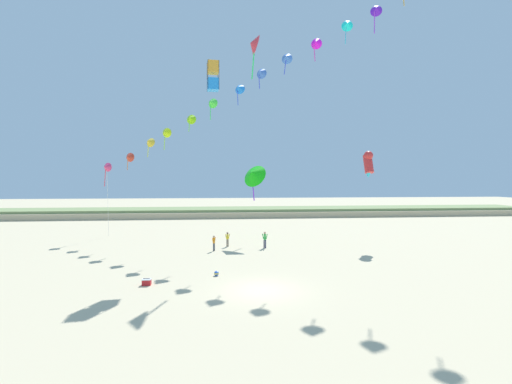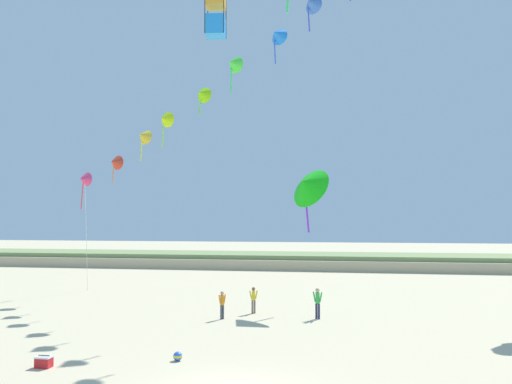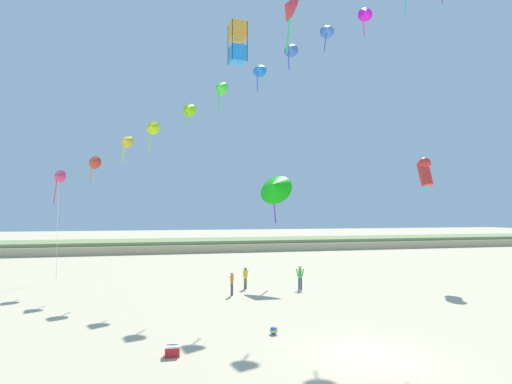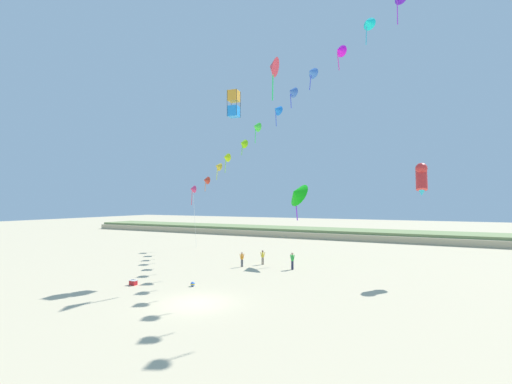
{
  "view_description": "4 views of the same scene",
  "coord_description": "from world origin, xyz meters",
  "px_view_note": "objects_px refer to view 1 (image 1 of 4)",
  "views": [
    {
      "loc": [
        -2.49,
        -21.51,
        6.98
      ],
      "look_at": [
        0.39,
        8.11,
        6.03
      ],
      "focal_mm": 24.0,
      "sensor_mm": 36.0,
      "label": 1
    },
    {
      "loc": [
        3.83,
        -17.01,
        5.5
      ],
      "look_at": [
        -0.69,
        8.27,
        6.85
      ],
      "focal_mm": 38.0,
      "sensor_mm": 36.0,
      "label": 2
    },
    {
      "loc": [
        -8.02,
        -14.41,
        5.59
      ],
      "look_at": [
        -1.57,
        13.21,
        7.09
      ],
      "focal_mm": 28.0,
      "sensor_mm": 36.0,
      "label": 3
    },
    {
      "loc": [
        13.89,
        -18.98,
        6.79
      ],
      "look_at": [
        -0.15,
        9.4,
        7.73
      ],
      "focal_mm": 24.0,
      "sensor_mm": 36.0,
      "label": 4
    }
  ],
  "objects_px": {
    "large_kite_high_solo": "(368,163)",
    "beach_ball": "(216,273)",
    "large_kite_mid_trail": "(253,44)",
    "person_near_right": "(214,242)",
    "person_mid_center": "(228,238)",
    "person_near_left": "(265,239)",
    "beach_cooler": "(147,282)",
    "large_kite_low_lead": "(213,76)",
    "large_kite_outer_drift": "(253,174)"
  },
  "relations": [
    {
      "from": "large_kite_high_solo",
      "to": "beach_ball",
      "type": "distance_m",
      "value": 22.08
    },
    {
      "from": "large_kite_mid_trail",
      "to": "person_near_right",
      "type": "bearing_deg",
      "value": 168.97
    },
    {
      "from": "person_mid_center",
      "to": "beach_ball",
      "type": "height_order",
      "value": "person_mid_center"
    },
    {
      "from": "large_kite_mid_trail",
      "to": "beach_ball",
      "type": "relative_size",
      "value": 12.0
    },
    {
      "from": "person_near_left",
      "to": "beach_cooler",
      "type": "bearing_deg",
      "value": -128.65
    },
    {
      "from": "person_near_right",
      "to": "large_kite_low_lead",
      "type": "xyz_separation_m",
      "value": [
        0.02,
        -1.8,
        15.86
      ]
    },
    {
      "from": "person_near_right",
      "to": "large_kite_low_lead",
      "type": "distance_m",
      "value": 15.96
    },
    {
      "from": "person_mid_center",
      "to": "large_kite_mid_trail",
      "type": "bearing_deg",
      "value": -49.43
    },
    {
      "from": "large_kite_mid_trail",
      "to": "beach_ball",
      "type": "distance_m",
      "value": 21.97
    },
    {
      "from": "large_kite_low_lead",
      "to": "large_kite_high_solo",
      "type": "bearing_deg",
      "value": 14.33
    },
    {
      "from": "person_near_left",
      "to": "beach_ball",
      "type": "relative_size",
      "value": 4.75
    },
    {
      "from": "person_mid_center",
      "to": "person_near_left",
      "type": "bearing_deg",
      "value": -16.94
    },
    {
      "from": "person_near_left",
      "to": "large_kite_mid_trail",
      "type": "xyz_separation_m",
      "value": [
        -1.36,
        -1.74,
        19.24
      ]
    },
    {
      "from": "large_kite_high_solo",
      "to": "beach_cooler",
      "type": "relative_size",
      "value": 5.13
    },
    {
      "from": "person_near_right",
      "to": "large_kite_high_solo",
      "type": "height_order",
      "value": "large_kite_high_solo"
    },
    {
      "from": "person_near_right",
      "to": "person_mid_center",
      "type": "relative_size",
      "value": 1.0
    },
    {
      "from": "person_near_left",
      "to": "large_kite_outer_drift",
      "type": "height_order",
      "value": "large_kite_outer_drift"
    },
    {
      "from": "beach_cooler",
      "to": "large_kite_high_solo",
      "type": "bearing_deg",
      "value": 32.21
    },
    {
      "from": "person_near_right",
      "to": "large_kite_outer_drift",
      "type": "height_order",
      "value": "large_kite_outer_drift"
    },
    {
      "from": "person_near_left",
      "to": "beach_cooler",
      "type": "distance_m",
      "value": 15.15
    },
    {
      "from": "person_mid_center",
      "to": "large_kite_high_solo",
      "type": "xyz_separation_m",
      "value": [
        15.65,
        0.39,
        8.09
      ]
    },
    {
      "from": "person_near_left",
      "to": "large_kite_outer_drift",
      "type": "relative_size",
      "value": 0.38
    },
    {
      "from": "beach_ball",
      "to": "beach_cooler",
      "type": "bearing_deg",
      "value": -158.61
    },
    {
      "from": "beach_cooler",
      "to": "large_kite_low_lead",
      "type": "bearing_deg",
      "value": 64.9
    },
    {
      "from": "beach_ball",
      "to": "large_kite_low_lead",
      "type": "bearing_deg",
      "value": 93.13
    },
    {
      "from": "large_kite_high_solo",
      "to": "person_near_right",
      "type": "bearing_deg",
      "value": -171.5
    },
    {
      "from": "large_kite_low_lead",
      "to": "beach_cooler",
      "type": "relative_size",
      "value": 4.61
    },
    {
      "from": "large_kite_high_solo",
      "to": "large_kite_mid_trail",
      "type": "bearing_deg",
      "value": -165.92
    },
    {
      "from": "large_kite_low_lead",
      "to": "person_near_left",
      "type": "bearing_deg",
      "value": 28.08
    },
    {
      "from": "large_kite_high_solo",
      "to": "beach_ball",
      "type": "xyz_separation_m",
      "value": [
        -16.62,
        -11.57,
        -8.8
      ]
    },
    {
      "from": "large_kite_mid_trail",
      "to": "large_kite_high_solo",
      "type": "height_order",
      "value": "large_kite_mid_trail"
    },
    {
      "from": "person_near_right",
      "to": "large_kite_mid_trail",
      "type": "height_order",
      "value": "large_kite_mid_trail"
    },
    {
      "from": "large_kite_mid_trail",
      "to": "beach_cooler",
      "type": "bearing_deg",
      "value": -128.74
    },
    {
      "from": "large_kite_mid_trail",
      "to": "person_mid_center",
      "type": "bearing_deg",
      "value": 130.57
    },
    {
      "from": "person_near_right",
      "to": "large_kite_low_lead",
      "type": "relative_size",
      "value": 0.58
    },
    {
      "from": "person_near_left",
      "to": "large_kite_high_solo",
      "type": "bearing_deg",
      "value": 7.54
    },
    {
      "from": "large_kite_high_solo",
      "to": "beach_ball",
      "type": "height_order",
      "value": "large_kite_high_solo"
    },
    {
      "from": "person_near_right",
      "to": "large_kite_outer_drift",
      "type": "relative_size",
      "value": 0.35
    },
    {
      "from": "beach_cooler",
      "to": "large_kite_outer_drift",
      "type": "bearing_deg",
      "value": 61.2
    },
    {
      "from": "large_kite_mid_trail",
      "to": "large_kite_outer_drift",
      "type": "height_order",
      "value": "large_kite_mid_trail"
    },
    {
      "from": "person_near_right",
      "to": "beach_cooler",
      "type": "bearing_deg",
      "value": -111.22
    },
    {
      "from": "beach_cooler",
      "to": "beach_ball",
      "type": "bearing_deg",
      "value": 21.39
    },
    {
      "from": "person_near_left",
      "to": "person_mid_center",
      "type": "xyz_separation_m",
      "value": [
        -3.86,
        1.18,
        -0.1
      ]
    },
    {
      "from": "large_kite_high_solo",
      "to": "beach_cooler",
      "type": "distance_m",
      "value": 26.59
    },
    {
      "from": "large_kite_low_lead",
      "to": "large_kite_outer_drift",
      "type": "relative_size",
      "value": 0.6
    },
    {
      "from": "large_kite_outer_drift",
      "to": "beach_ball",
      "type": "bearing_deg",
      "value": -105.97
    },
    {
      "from": "beach_ball",
      "to": "large_kite_high_solo",
      "type": "bearing_deg",
      "value": 34.85
    },
    {
      "from": "large_kite_low_lead",
      "to": "beach_ball",
      "type": "relative_size",
      "value": 7.35
    },
    {
      "from": "person_near_right",
      "to": "large_kite_mid_trail",
      "type": "distance_m",
      "value": 19.74
    },
    {
      "from": "person_near_right",
      "to": "large_kite_high_solo",
      "type": "bearing_deg",
      "value": 8.5
    }
  ]
}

